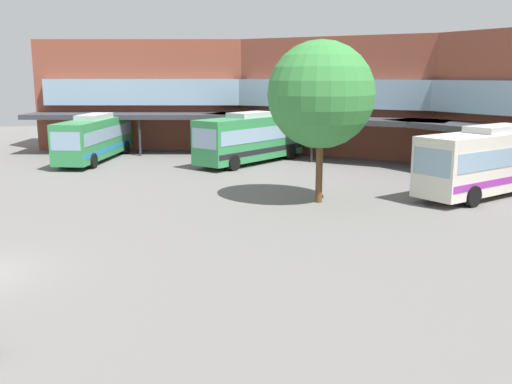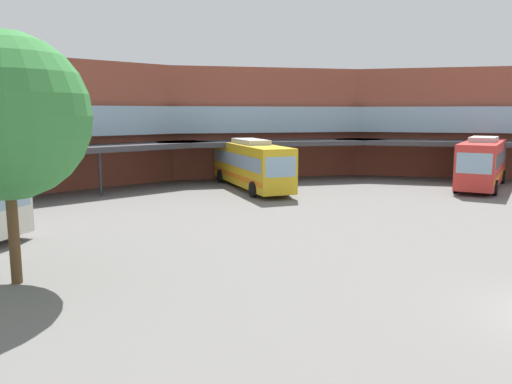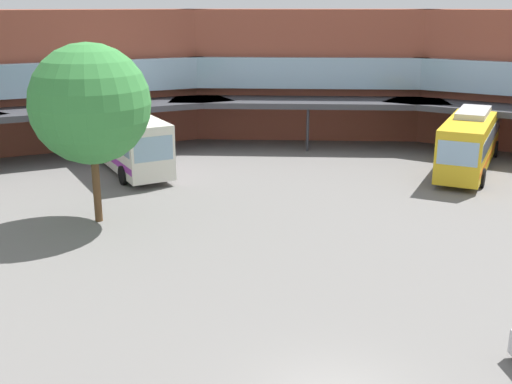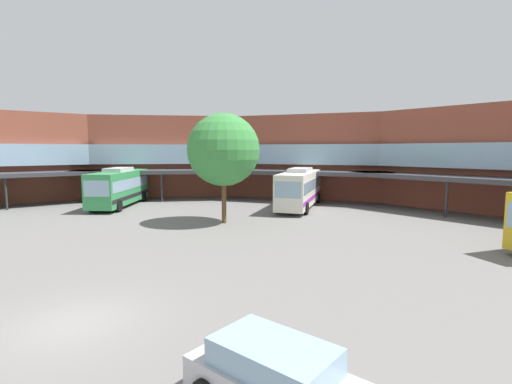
{
  "view_description": "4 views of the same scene",
  "coord_description": "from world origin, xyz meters",
  "px_view_note": "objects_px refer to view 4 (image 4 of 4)",
  "views": [
    {
      "loc": [
        20.6,
        3.24,
        6.66
      ],
      "look_at": [
        0.42,
        10.07,
        2.31
      ],
      "focal_mm": 40.54,
      "sensor_mm": 36.0,
      "label": 1
    },
    {
      "loc": [
        -16.13,
        -0.13,
        5.77
      ],
      "look_at": [
        2.88,
        12.5,
        2.21
      ],
      "focal_mm": 35.9,
      "sensor_mm": 36.0,
      "label": 2
    },
    {
      "loc": [
        -4.72,
        -13.14,
        10.0
      ],
      "look_at": [
        0.35,
        12.48,
        2.08
      ],
      "focal_mm": 43.59,
      "sensor_mm": 36.0,
      "label": 3
    },
    {
      "loc": [
        11.51,
        -6.33,
        5.64
      ],
      "look_at": [
        -1.66,
        13.02,
        3.01
      ],
      "focal_mm": 26.37,
      "sensor_mm": 36.0,
      "label": 4
    }
  ],
  "objects_px": {
    "bus_1": "(119,187)",
    "parked_car": "(280,381)",
    "plaza_tree": "(223,150)",
    "bus_0": "(300,188)"
  },
  "relations": [
    {
      "from": "bus_1",
      "to": "parked_car",
      "type": "distance_m",
      "value": 33.09
    },
    {
      "from": "bus_1",
      "to": "parked_car",
      "type": "xyz_separation_m",
      "value": [
        28.55,
        -16.69,
        -1.22
      ]
    },
    {
      "from": "plaza_tree",
      "to": "parked_car",
      "type": "bearing_deg",
      "value": -47.72
    },
    {
      "from": "bus_0",
      "to": "bus_1",
      "type": "height_order",
      "value": "bus_0"
    },
    {
      "from": "bus_0",
      "to": "parked_car",
      "type": "bearing_deg",
      "value": 9.48
    },
    {
      "from": "parked_car",
      "to": "bus_1",
      "type": "bearing_deg",
      "value": 155.01
    },
    {
      "from": "bus_1",
      "to": "plaza_tree",
      "type": "distance_m",
      "value": 14.67
    },
    {
      "from": "parked_car",
      "to": "plaza_tree",
      "type": "distance_m",
      "value": 21.92
    },
    {
      "from": "bus_1",
      "to": "bus_0",
      "type": "bearing_deg",
      "value": 88.33
    },
    {
      "from": "bus_0",
      "to": "plaza_tree",
      "type": "distance_m",
      "value": 10.96
    }
  ]
}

